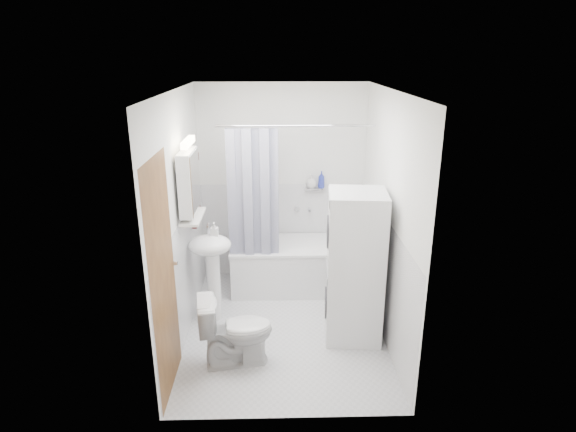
{
  "coord_description": "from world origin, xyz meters",
  "views": [
    {
      "loc": [
        -0.08,
        -4.35,
        2.73
      ],
      "look_at": [
        0.04,
        0.15,
        1.18
      ],
      "focal_mm": 30.0,
      "sensor_mm": 36.0,
      "label": 1
    }
  ],
  "objects_px": {
    "toilet": "(236,331)",
    "bathtub": "(294,263)",
    "sink": "(211,258)",
    "washer_dryer": "(355,267)"
  },
  "relations": [
    {
      "from": "sink",
      "to": "washer_dryer",
      "type": "bearing_deg",
      "value": -14.07
    },
    {
      "from": "sink",
      "to": "washer_dryer",
      "type": "relative_size",
      "value": 0.69
    },
    {
      "from": "toilet",
      "to": "bathtub",
      "type": "bearing_deg",
      "value": -30.83
    },
    {
      "from": "sink",
      "to": "toilet",
      "type": "xyz_separation_m",
      "value": [
        0.3,
        -0.78,
        -0.37
      ]
    },
    {
      "from": "bathtub",
      "to": "washer_dryer",
      "type": "xyz_separation_m",
      "value": [
        0.55,
        -1.06,
        0.44
      ]
    },
    {
      "from": "washer_dryer",
      "to": "sink",
      "type": "bearing_deg",
      "value": 170.8
    },
    {
      "from": "sink",
      "to": "toilet",
      "type": "distance_m",
      "value": 0.92
    },
    {
      "from": "washer_dryer",
      "to": "toilet",
      "type": "height_order",
      "value": "washer_dryer"
    },
    {
      "from": "sink",
      "to": "toilet",
      "type": "height_order",
      "value": "sink"
    },
    {
      "from": "washer_dryer",
      "to": "toilet",
      "type": "xyz_separation_m",
      "value": [
        -1.13,
        -0.42,
        -0.42
      ]
    }
  ]
}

